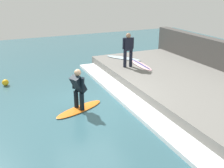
{
  "coord_description": "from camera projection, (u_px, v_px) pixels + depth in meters",
  "views": [
    {
      "loc": [
        -2.71,
        -8.11,
        4.07
      ],
      "look_at": [
        0.89,
        0.0,
        0.7
      ],
      "focal_mm": 42.0,
      "sensor_mm": 36.0,
      "label": 1
    }
  ],
  "objects": [
    {
      "name": "surfboard_riding",
      "position": [
        79.0,
        109.0,
        9.09
      ],
      "size": [
        1.98,
        1.22,
        0.06
      ],
      "color": "orange",
      "rests_on": "ground_plane"
    },
    {
      "name": "surfboard_waiting_near",
      "position": [
        141.0,
        65.0,
        12.55
      ],
      "size": [
        0.53,
        2.03,
        0.07
      ],
      "color": "beige",
      "rests_on": "concrete_ledge"
    },
    {
      "name": "surfer_riding",
      "position": [
        78.0,
        87.0,
        8.81
      ],
      "size": [
        0.59,
        0.63,
        1.42
      ],
      "color": "black",
      "rests_on": "surfboard_riding"
    },
    {
      "name": "wave_foam_crest",
      "position": [
        126.0,
        97.0,
        9.94
      ],
      "size": [
        0.77,
        9.27,
        0.13
      ],
      "primitive_type": "cube",
      "color": "white",
      "rests_on": "ground_plane"
    },
    {
      "name": "surfboard_spare",
      "position": [
        123.0,
        58.0,
        13.68
      ],
      "size": [
        1.52,
        1.86,
        0.06
      ],
      "color": "silver",
      "rests_on": "concrete_ledge"
    },
    {
      "name": "surfer_waiting_near",
      "position": [
        128.0,
        48.0,
        11.99
      ],
      "size": [
        0.54,
        0.29,
        1.59
      ],
      "color": "black",
      "rests_on": "concrete_ledge"
    },
    {
      "name": "marker_buoy",
      "position": [
        5.0,
        83.0,
        11.24
      ],
      "size": [
        0.28,
        0.28,
        0.28
      ],
      "primitive_type": "sphere",
      "color": "yellow",
      "rests_on": "ground_plane"
    },
    {
      "name": "concrete_ledge",
      "position": [
        182.0,
        84.0,
        10.87
      ],
      "size": [
        4.4,
        9.76,
        0.46
      ],
      "primitive_type": "cube",
      "color": "slate",
      "rests_on": "ground_plane"
    },
    {
      "name": "ground_plane",
      "position": [
        89.0,
        106.0,
        9.41
      ],
      "size": [
        28.0,
        28.0,
        0.0
      ],
      "primitive_type": "plane",
      "color": "#335B66"
    }
  ]
}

